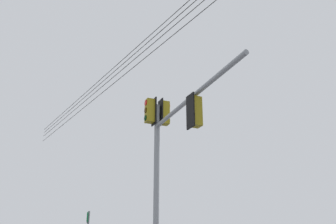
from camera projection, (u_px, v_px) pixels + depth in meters
signal_mast_assembly at (167, 145)px, 12.53m from camera, size 4.91×4.11×7.21m
overhead_wire_span at (142, 51)px, 16.16m from camera, size 20.04×22.89×1.57m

